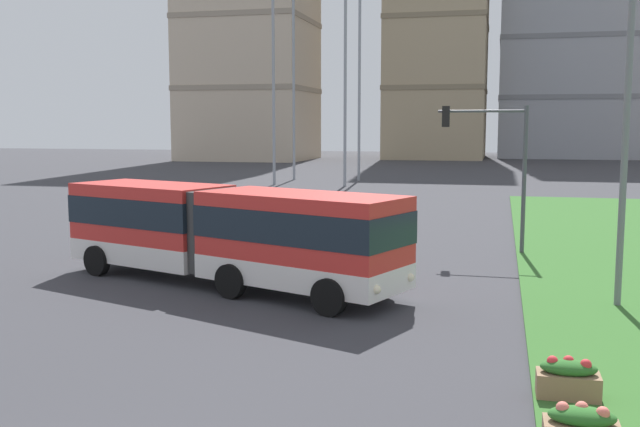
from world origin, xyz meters
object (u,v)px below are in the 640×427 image
car_silver_hatch (215,226)px  traffic_light_far_right (495,153)px  flower_planter_2 (568,378)px  streetlight_median (626,124)px  articulated_bus (226,232)px

car_silver_hatch → traffic_light_far_right: traffic_light_far_right is taller
flower_planter_2 → streetlight_median: bearing=75.7°
articulated_bus → car_silver_hatch: articulated_bus is taller
car_silver_hatch → streetlight_median: bearing=-26.5°
articulated_bus → car_silver_hatch: 7.98m
car_silver_hatch → flower_planter_2: (12.70, -14.70, -0.33)m
car_silver_hatch → streetlight_median: (14.60, -7.26, 4.21)m
flower_planter_2 → streetlight_median: 8.91m
flower_planter_2 → streetlight_median: size_ratio=0.12×
articulated_bus → car_silver_hatch: (-3.30, 7.21, -0.90)m
streetlight_median → articulated_bus: bearing=179.7°
traffic_light_far_right → streetlight_median: 8.66m
flower_planter_2 → car_silver_hatch: bearing=130.8°
car_silver_hatch → streetlight_median: size_ratio=0.49×
streetlight_median → traffic_light_far_right: bearing=113.3°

